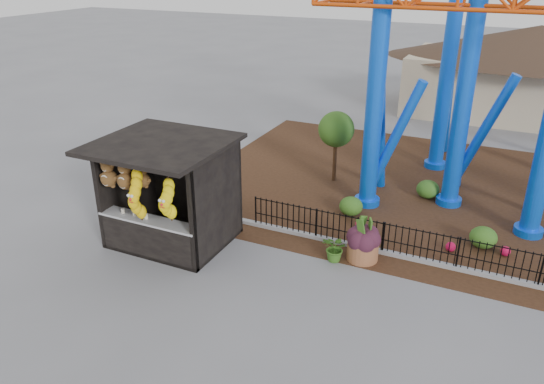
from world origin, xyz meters
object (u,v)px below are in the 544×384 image
at_px(terracotta_planter, 363,251).
at_px(potted_plant, 336,248).
at_px(prize_booth, 164,196).
at_px(roller_coaster, 521,2).

distance_m(terracotta_planter, potted_plant, 0.77).
distance_m(prize_booth, terracotta_planter, 5.74).
height_order(roller_coaster, terracotta_planter, roller_coaster).
bearing_deg(prize_booth, roller_coaster, 42.02).
bearing_deg(prize_booth, terracotta_planter, 16.11).
relative_size(roller_coaster, potted_plant, 14.10).
xyz_separation_m(prize_booth, terracotta_planter, (5.38, 1.55, -1.26)).
height_order(prize_booth, roller_coaster, roller_coaster).
distance_m(prize_booth, potted_plant, 5.01).
bearing_deg(potted_plant, prize_booth, -144.75).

